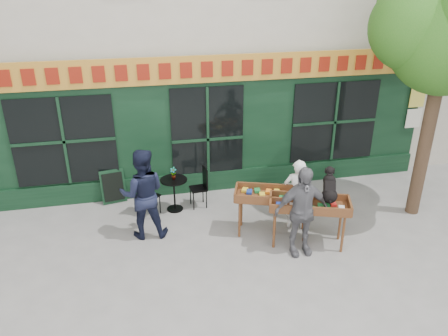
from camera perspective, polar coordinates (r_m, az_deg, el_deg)
The scene contains 12 objects.
ground at distance 8.89m, azimuth 0.70°, elevation -9.58°, with size 80.00×80.00×0.00m, color slate.
book_cart_center at distance 8.58m, azimuth 11.10°, elevation -5.03°, with size 1.62×1.08×0.99m.
dog at distance 8.46m, azimuth 13.66°, elevation -2.13°, with size 0.34×0.60×0.60m, color black, non-canonical shape.
woman at distance 9.13m, azimuth 9.51°, elevation -3.40°, with size 0.56×0.37×1.53m, color white.
book_cart_right at distance 8.81m, azimuth 6.43°, elevation -3.88°, with size 1.62×1.08×0.99m.
man_right at distance 8.26m, azimuth 10.07°, elevation -5.60°, with size 1.05×0.44×1.79m, color #5A595E.
bistro_table at distance 9.80m, azimuth -6.54°, elevation -2.64°, with size 0.60×0.60×0.76m.
bistro_chair_left at distance 9.73m, azimuth -10.14°, elevation -3.00°, with size 0.51×0.51×0.95m.
bistro_chair_right at distance 9.92m, azimuth -2.91°, elevation -2.07°, with size 0.40×0.39×0.95m.
potted_plant at distance 9.64m, azimuth -6.64°, elevation -0.71°, with size 0.15×0.10×0.29m, color gray.
man_left at distance 8.79m, azimuth -10.56°, elevation -3.34°, with size 0.91×0.71×1.88m, color black.
chalkboard at distance 10.45m, azimuth -14.27°, elevation -2.38°, with size 0.58×0.29×0.79m.
Camera 1 is at (-1.68, -7.19, 4.96)m, focal length 35.00 mm.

